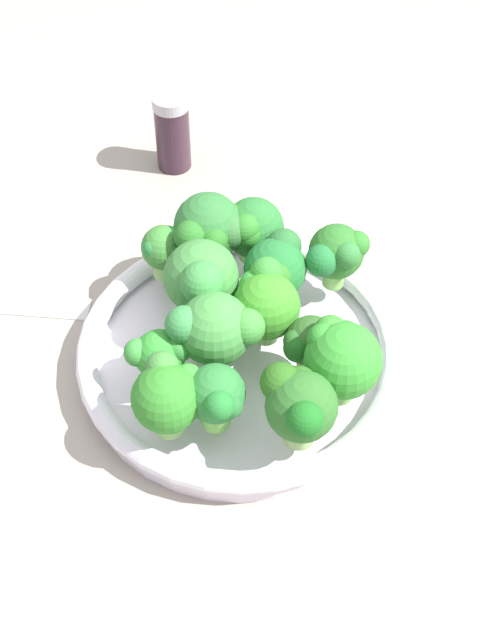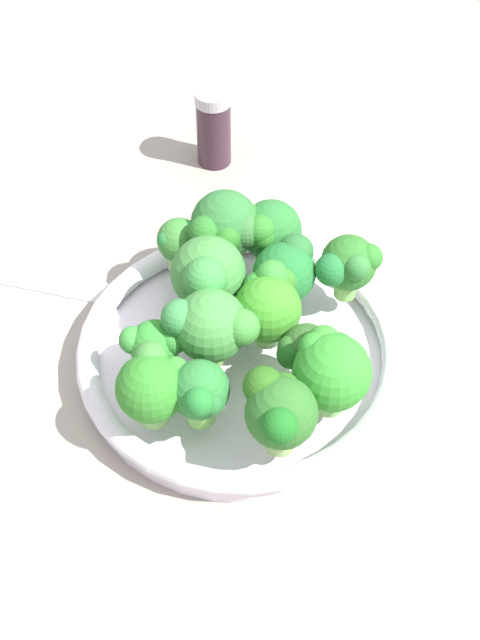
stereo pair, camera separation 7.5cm
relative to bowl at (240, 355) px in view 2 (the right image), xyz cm
name	(u,v)px [view 2 (the right image)]	position (x,y,z in cm)	size (l,w,h in cm)	color
ground_plane	(277,358)	(-2.53, 3.10, -3.02)	(130.00, 130.00, 2.50)	#9D9586
bowl	(240,355)	(0.00, 0.00, 0.00)	(28.79, 28.79, 3.48)	white
broccoli_floret_0	(331,369)	(5.25, 8.05, 6.27)	(6.58, 6.30, 7.68)	#84C661
broccoli_floret_1	(211,326)	(2.41, -2.07, 6.34)	(6.21, 8.16, 7.67)	#7FB54E
broccoli_floret_2	(267,230)	(-10.38, 0.93, 5.51)	(5.96, 6.12, 6.54)	#9AD571
broccoli_floret_3	(303,351)	(2.48, 5.62, 4.68)	(4.42, 4.50, 5.18)	#8DC75F
broccoli_floret_4	(208,276)	(-3.10, -3.30, 6.40)	(7.49, 6.59, 8.18)	#A1D268
broccoli_floret_5	(200,393)	(8.60, -1.82, 5.49)	(5.48, 4.81, 6.30)	#78C350
broccoli_floret_6	(279,410)	(9.74, 4.48, 6.15)	(6.75, 6.19, 7.17)	#A1C872
broccoli_floret_7	(285,272)	(-5.47, 3.19, 5.51)	(6.32, 5.60, 6.45)	#94D16E
broccoli_floret_8	(348,265)	(-6.78, 8.56, 5.87)	(5.50, 5.78, 6.60)	#7EBB56
broccoli_floret_9	(181,241)	(-8.36, -6.76, 4.95)	(4.14, 4.49, 5.40)	#93C86A
broccoli_floret_10	(226,227)	(-9.34, -2.76, 6.42)	(6.88, 6.74, 7.82)	#79B851
broccoli_floret_11	(267,304)	(-1.21, 2.12, 5.74)	(6.69, 5.78, 6.91)	#82BE6A
broccoli_floret_12	(154,344)	(3.72, -6.61, 4.75)	(4.27, 5.75, 5.15)	#84B65B
broccoli_floret_13	(152,386)	(8.61, -5.64, 5.68)	(6.04, 5.59, 6.78)	#76B155
pepper_shaker	(214,127)	(-28.40, -7.24, 2.78)	(3.92, 3.92, 9.00)	#37212E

